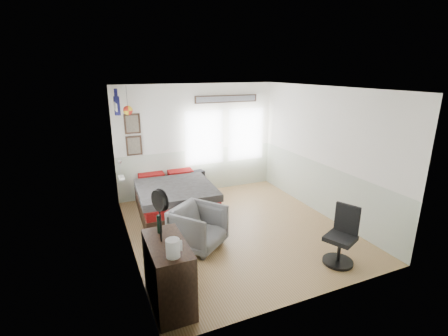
% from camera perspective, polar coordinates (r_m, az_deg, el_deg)
% --- Properties ---
extents(ground_plane, '(4.00, 4.50, 0.01)m').
position_cam_1_polar(ground_plane, '(6.52, 2.24, -10.60)').
color(ground_plane, olive).
extents(room_shell, '(4.02, 4.52, 2.71)m').
position_cam_1_polar(room_shell, '(6.08, 0.99, 3.65)').
color(room_shell, white).
rests_on(room_shell, ground_plane).
extents(wall_decor, '(3.55, 1.32, 1.44)m').
position_cam_1_polar(wall_decor, '(7.36, -12.23, 9.45)').
color(wall_decor, '#3B2419').
rests_on(wall_decor, room_shell).
extents(bed, '(1.62, 2.19, 0.68)m').
position_cam_1_polar(bed, '(7.15, -8.75, -5.26)').
color(bed, black).
rests_on(bed, ground_plane).
extents(dresser, '(0.48, 1.00, 0.90)m').
position_cam_1_polar(dresser, '(4.52, -9.75, -17.81)').
color(dresser, black).
rests_on(dresser, ground_plane).
extents(armchair, '(1.13, 1.14, 0.75)m').
position_cam_1_polar(armchair, '(5.76, -4.54, -10.37)').
color(armchair, '#606060').
rests_on(armchair, ground_plane).
extents(nightstand, '(0.52, 0.45, 0.46)m').
position_cam_1_polar(nightstand, '(8.00, -4.69, -3.44)').
color(nightstand, black).
rests_on(nightstand, ground_plane).
extents(task_chair, '(0.56, 0.56, 0.96)m').
position_cam_1_polar(task_chair, '(5.64, 19.95, -11.83)').
color(task_chair, black).
rests_on(task_chair, ground_plane).
extents(kettle, '(0.20, 0.17, 0.22)m').
position_cam_1_polar(kettle, '(3.94, -8.96, -13.75)').
color(kettle, silver).
rests_on(kettle, dresser).
extents(bottle, '(0.06, 0.06, 0.26)m').
position_cam_1_polar(bottle, '(4.48, -11.30, -9.64)').
color(bottle, black).
rests_on(bottle, dresser).
extents(stand_fan, '(0.17, 0.28, 0.71)m').
position_cam_1_polar(stand_fan, '(4.09, -11.23, -5.79)').
color(stand_fan, black).
rests_on(stand_fan, dresser).
extents(black_bag, '(0.36, 0.28, 0.19)m').
position_cam_1_polar(black_bag, '(7.89, -4.75, -1.21)').
color(black_bag, black).
rests_on(black_bag, nightstand).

